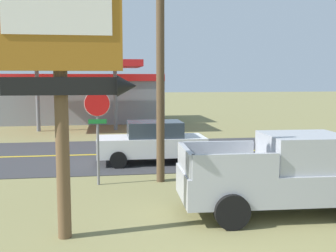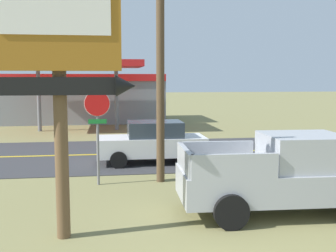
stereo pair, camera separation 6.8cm
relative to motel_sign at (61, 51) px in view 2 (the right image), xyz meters
name	(u,v)px [view 2 (the right image)]	position (x,y,z in m)	size (l,w,h in m)	color
road_asphalt	(152,153)	(2.78, 9.61, -3.86)	(140.00, 8.00, 0.02)	#333335
road_centre_line	(152,153)	(2.78, 9.61, -3.84)	(126.00, 0.20, 0.01)	gold
motel_sign	(61,51)	(0.00, 0.00, 0.00)	(2.77, 0.54, 5.80)	brown
stop_sign	(97,121)	(0.56, 4.44, -1.84)	(0.80, 0.08, 2.95)	slate
utility_pole	(160,21)	(2.54, 4.60, 1.21)	(1.71, 0.26, 9.59)	brown
gas_station	(83,96)	(-0.99, 24.05, -1.92)	(12.00, 11.50, 4.40)	gray
pickup_silver_parked_on_lawn	(288,175)	(5.25, 1.01, -2.90)	(5.26, 2.38, 1.96)	#A8AAAF
car_white_near_lane	(152,142)	(2.58, 7.61, -3.04)	(4.20, 2.00, 1.64)	silver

